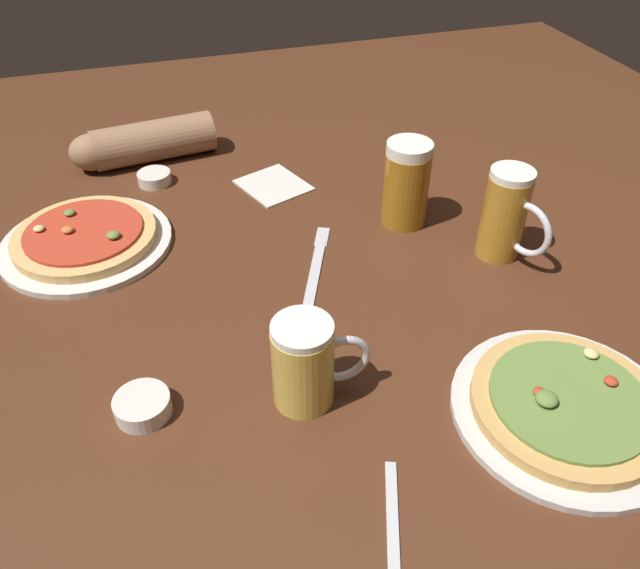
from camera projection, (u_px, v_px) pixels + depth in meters
ground_plane at (320, 300)px, 1.07m from camera, size 2.40×2.40×0.03m
pizza_plate_near at (566, 406)px, 0.85m from camera, size 0.31×0.31×0.05m
pizza_plate_far at (85, 239)px, 1.16m from camera, size 0.31×0.31×0.05m
beer_mug_dark at (306, 363)px, 0.84m from camera, size 0.14×0.09×0.14m
beer_mug_amber at (507, 215)px, 1.09m from camera, size 0.08×0.14×0.17m
beer_mug_pale at (406, 183)px, 1.18m from camera, size 0.09×0.14×0.17m
ramekin_sauce at (154, 178)px, 1.34m from camera, size 0.07×0.07×0.03m
ramekin_butter at (143, 406)px, 0.85m from camera, size 0.08×0.08×0.03m
napkin_folded at (273, 184)px, 1.33m from camera, size 0.16×0.17×0.01m
fork_left at (393, 543)px, 0.71m from camera, size 0.09×0.20×0.01m
knife_right at (316, 264)px, 1.12m from camera, size 0.12×0.23×0.01m
diner_arm at (140, 143)px, 1.39m from camera, size 0.32×0.12×0.09m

